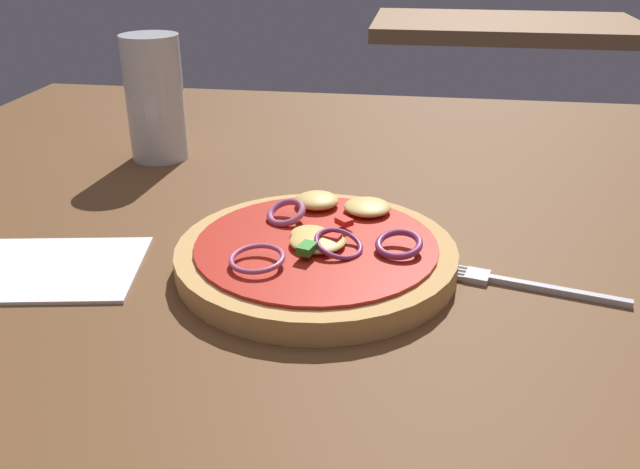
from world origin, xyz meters
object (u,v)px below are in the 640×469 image
napkin (49,269)px  fork (513,283)px  pizza (317,253)px  beer_glass (156,105)px

napkin → fork: bearing=4.9°
pizza → beer_glass: beer_glass is taller
pizza → beer_glass: size_ratio=1.60×
fork → beer_glass: size_ratio=1.11×
pizza → fork: 0.15m
pizza → napkin: pizza is taller
beer_glass → pizza: bearing=-47.3°
fork → beer_glass: bearing=146.4°
fork → pizza: bearing=176.9°
beer_glass → napkin: (0.01, -0.28, -0.06)m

